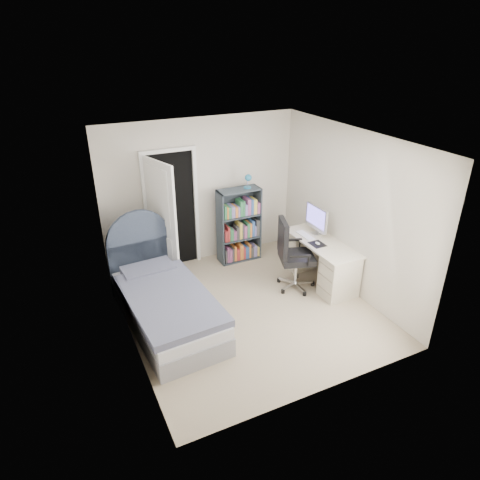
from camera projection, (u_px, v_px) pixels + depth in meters
name	position (u px, v px, depth m)	size (l,w,h in m)	color
room_shell	(249.00, 232.00, 5.79)	(3.50, 3.70, 2.60)	gray
door	(165.00, 217.00, 6.83)	(0.92, 0.80, 2.06)	black
bed	(165.00, 302.00, 5.96)	(1.16, 2.23, 1.34)	gray
nightstand	(125.00, 259.00, 6.91)	(0.39, 0.39, 0.58)	tan
floor_lamp	(171.00, 247.00, 6.93)	(0.19, 0.19, 1.35)	silver
bookcase	(240.00, 228.00, 7.48)	(0.74, 0.32, 1.57)	#343E47
desk	(320.00, 259.00, 6.92)	(0.58, 1.45, 1.19)	beige
office_chair	(291.00, 252.00, 6.60)	(0.66, 0.67, 1.17)	silver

